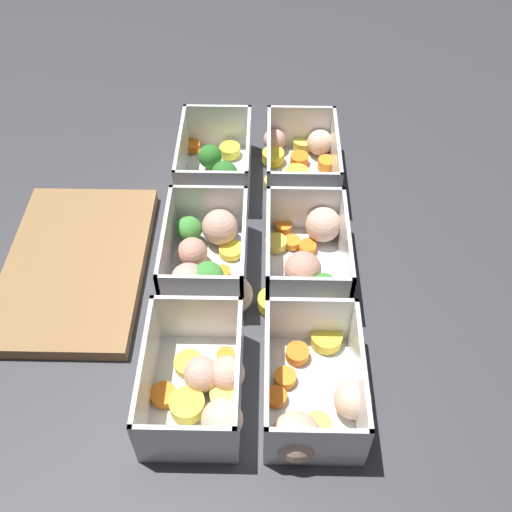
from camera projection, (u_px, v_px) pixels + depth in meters
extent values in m
plane|color=#38383D|center=(256.00, 269.00, 0.80)|extent=(4.00, 4.00, 0.00)
cube|color=white|center=(310.00, 395.00, 0.67)|extent=(0.16, 0.10, 0.00)
cube|color=white|center=(359.00, 379.00, 0.64)|extent=(0.16, 0.01, 0.08)
cube|color=white|center=(267.00, 378.00, 0.64)|extent=(0.16, 0.01, 0.08)
cube|color=white|center=(316.00, 448.00, 0.59)|extent=(0.01, 0.10, 0.08)
cube|color=white|center=(310.00, 320.00, 0.70)|extent=(0.01, 0.10, 0.08)
sphere|color=beige|center=(353.00, 400.00, 0.64)|extent=(0.05, 0.05, 0.04)
cylinder|color=orange|center=(276.00, 397.00, 0.66)|extent=(0.03, 0.03, 0.01)
sphere|color=beige|center=(296.00, 437.00, 0.61)|extent=(0.07, 0.07, 0.05)
cylinder|color=orange|center=(285.00, 378.00, 0.68)|extent=(0.04, 0.04, 0.01)
cylinder|color=#DBC647|center=(317.00, 426.00, 0.64)|extent=(0.03, 0.03, 0.01)
cylinder|color=yellow|center=(326.00, 338.00, 0.71)|extent=(0.05, 0.05, 0.02)
cylinder|color=orange|center=(297.00, 354.00, 0.70)|extent=(0.04, 0.04, 0.01)
cube|color=white|center=(305.00, 269.00, 0.79)|extent=(0.16, 0.10, 0.00)
cube|color=white|center=(345.00, 251.00, 0.77)|extent=(0.16, 0.01, 0.08)
cube|color=white|center=(268.00, 250.00, 0.77)|extent=(0.16, 0.01, 0.08)
cube|color=white|center=(309.00, 299.00, 0.72)|extent=(0.01, 0.10, 0.08)
cube|color=white|center=(304.00, 209.00, 0.82)|extent=(0.01, 0.10, 0.08)
sphere|color=tan|center=(303.00, 270.00, 0.76)|extent=(0.06, 0.06, 0.05)
cylinder|color=orange|center=(307.00, 247.00, 0.81)|extent=(0.03, 0.03, 0.01)
sphere|color=beige|center=(323.00, 225.00, 0.81)|extent=(0.06, 0.06, 0.05)
sphere|color=#D19E8C|center=(305.00, 297.00, 0.73)|extent=(0.05, 0.05, 0.04)
cylinder|color=#DBC647|center=(276.00, 243.00, 0.81)|extent=(0.03, 0.03, 0.01)
cylinder|color=orange|center=(284.00, 227.00, 0.84)|extent=(0.03, 0.03, 0.01)
cylinder|color=orange|center=(292.00, 242.00, 0.82)|extent=(0.03, 0.03, 0.01)
cylinder|color=#49883F|center=(323.00, 294.00, 0.75)|extent=(0.01, 0.01, 0.02)
sphere|color=#388433|center=(324.00, 284.00, 0.74)|extent=(0.03, 0.03, 0.03)
cylinder|color=yellow|center=(273.00, 302.00, 0.75)|extent=(0.05, 0.05, 0.02)
cube|color=white|center=(301.00, 177.00, 0.92)|extent=(0.16, 0.10, 0.00)
cube|color=white|center=(335.00, 159.00, 0.89)|extent=(0.16, 0.01, 0.08)
cube|color=white|center=(269.00, 158.00, 0.89)|extent=(0.16, 0.01, 0.08)
cube|color=white|center=(304.00, 194.00, 0.84)|extent=(0.01, 0.10, 0.08)
cube|color=white|center=(300.00, 127.00, 0.94)|extent=(0.01, 0.10, 0.08)
cylinder|color=orange|center=(286.00, 196.00, 0.88)|extent=(0.03, 0.03, 0.01)
cylinder|color=#DBC647|center=(275.00, 182.00, 0.90)|extent=(0.04, 0.04, 0.01)
cylinder|color=yellow|center=(273.00, 157.00, 0.93)|extent=(0.04, 0.04, 0.02)
sphere|color=beige|center=(320.00, 143.00, 0.94)|extent=(0.05, 0.05, 0.04)
cylinder|color=orange|center=(321.00, 194.00, 0.88)|extent=(0.02, 0.02, 0.01)
cylinder|color=yellow|center=(297.00, 173.00, 0.91)|extent=(0.04, 0.04, 0.01)
cylinder|color=orange|center=(326.00, 164.00, 0.92)|extent=(0.04, 0.04, 0.02)
sphere|color=#D19E8C|center=(275.00, 140.00, 0.95)|extent=(0.05, 0.05, 0.04)
cylinder|color=#DBC647|center=(303.00, 143.00, 0.96)|extent=(0.04, 0.04, 0.02)
cylinder|color=orange|center=(299.00, 159.00, 0.93)|extent=(0.03, 0.03, 0.01)
cube|color=white|center=(195.00, 393.00, 0.67)|extent=(0.16, 0.10, 0.00)
cube|color=white|center=(239.00, 377.00, 0.64)|extent=(0.16, 0.01, 0.08)
cube|color=white|center=(147.00, 375.00, 0.65)|extent=(0.16, 0.01, 0.08)
cube|color=white|center=(185.00, 445.00, 0.59)|extent=(0.01, 0.10, 0.08)
cube|color=white|center=(199.00, 318.00, 0.70)|extent=(0.01, 0.10, 0.08)
sphere|color=#D19E8C|center=(202.00, 374.00, 0.66)|extent=(0.05, 0.05, 0.04)
cylinder|color=orange|center=(226.00, 357.00, 0.69)|extent=(0.03, 0.03, 0.01)
sphere|color=beige|center=(222.00, 420.00, 0.62)|extent=(0.06, 0.06, 0.04)
cylinder|color=#DBC647|center=(225.00, 397.00, 0.66)|extent=(0.04, 0.04, 0.02)
cylinder|color=yellow|center=(187.00, 405.00, 0.65)|extent=(0.05, 0.05, 0.02)
cylinder|color=yellow|center=(189.00, 364.00, 0.69)|extent=(0.04, 0.04, 0.01)
cylinder|color=orange|center=(163.00, 395.00, 0.66)|extent=(0.04, 0.04, 0.01)
sphere|color=#D19E8C|center=(227.00, 373.00, 0.66)|extent=(0.06, 0.06, 0.04)
cube|color=white|center=(207.00, 268.00, 0.80)|extent=(0.16, 0.10, 0.00)
cube|color=white|center=(244.00, 250.00, 0.77)|extent=(0.16, 0.01, 0.08)
cube|color=white|center=(167.00, 249.00, 0.77)|extent=(0.16, 0.01, 0.08)
cube|color=white|center=(201.00, 297.00, 0.72)|extent=(0.01, 0.10, 0.08)
cube|color=white|center=(210.00, 208.00, 0.82)|extent=(0.01, 0.10, 0.08)
cylinder|color=#519448|center=(209.00, 288.00, 0.76)|extent=(0.01, 0.01, 0.01)
sphere|color=#42933D|center=(208.00, 277.00, 0.75)|extent=(0.04, 0.04, 0.04)
sphere|color=#D19E8C|center=(189.00, 281.00, 0.75)|extent=(0.06, 0.06, 0.05)
sphere|color=tan|center=(192.00, 252.00, 0.78)|extent=(0.04, 0.04, 0.04)
sphere|color=#D19E8C|center=(220.00, 227.00, 0.81)|extent=(0.06, 0.06, 0.05)
cylinder|color=yellow|center=(231.00, 250.00, 0.81)|extent=(0.04, 0.04, 0.01)
cylinder|color=orange|center=(222.00, 273.00, 0.78)|extent=(0.03, 0.03, 0.01)
sphere|color=beige|center=(233.00, 294.00, 0.73)|extent=(0.06, 0.06, 0.05)
sphere|color=beige|center=(197.00, 298.00, 0.73)|extent=(0.05, 0.05, 0.04)
cylinder|color=#519448|center=(190.00, 239.00, 0.82)|extent=(0.01, 0.01, 0.01)
sphere|color=#42933D|center=(189.00, 229.00, 0.81)|extent=(0.04, 0.04, 0.04)
cube|color=white|center=(216.00, 176.00, 0.92)|extent=(0.16, 0.10, 0.00)
cube|color=white|center=(248.00, 158.00, 0.89)|extent=(0.16, 0.01, 0.08)
cube|color=white|center=(182.00, 157.00, 0.89)|extent=(0.16, 0.01, 0.08)
cube|color=white|center=(211.00, 193.00, 0.84)|extent=(0.01, 0.10, 0.08)
cube|color=white|center=(218.00, 126.00, 0.94)|extent=(0.01, 0.10, 0.08)
cylinder|color=yellow|center=(230.00, 150.00, 0.95)|extent=(0.04, 0.04, 0.02)
cylinder|color=#407A37|center=(211.00, 166.00, 0.92)|extent=(0.01, 0.01, 0.01)
sphere|color=#2D7228|center=(210.00, 156.00, 0.91)|extent=(0.04, 0.04, 0.04)
cylinder|color=orange|center=(205.00, 154.00, 0.94)|extent=(0.03, 0.03, 0.01)
cylinder|color=#407A37|center=(225.00, 186.00, 0.89)|extent=(0.01, 0.01, 0.02)
sphere|color=#2D7228|center=(225.00, 174.00, 0.87)|extent=(0.04, 0.04, 0.04)
cylinder|color=orange|center=(192.00, 146.00, 0.96)|extent=(0.03, 0.03, 0.01)
cylinder|color=orange|center=(209.00, 193.00, 0.88)|extent=(0.03, 0.03, 0.01)
cube|color=olive|center=(76.00, 265.00, 0.79)|extent=(0.28, 0.18, 0.02)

